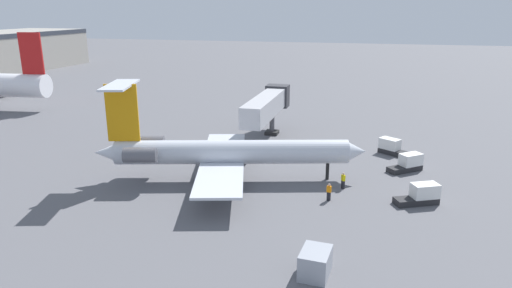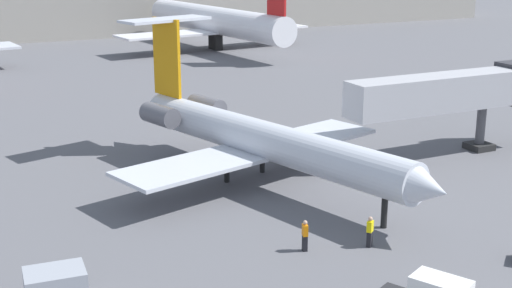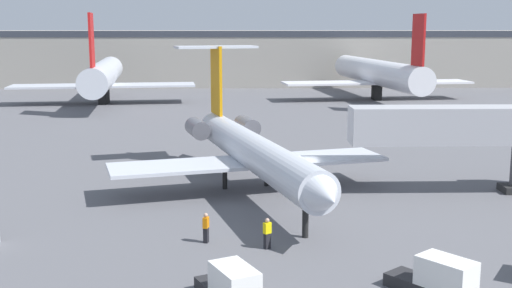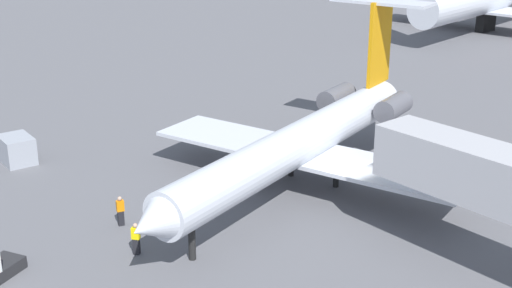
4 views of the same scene
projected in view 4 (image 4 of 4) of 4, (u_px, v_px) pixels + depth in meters
The scene contains 5 objects.
ground_plane at pixel (351, 206), 40.26m from camera, with size 400.00×400.00×0.10m, color #5B5B60.
regional_jet at pixel (307, 137), 41.85m from camera, with size 20.43×27.55×10.11m.
ground_crew_marshaller at pixel (120, 211), 37.55m from camera, with size 0.36×0.46×1.69m.
ground_crew_loader at pixel (136, 239), 34.53m from camera, with size 0.48×0.45×1.69m.
cargo_container_uld at pixel (17, 150), 46.38m from camera, with size 2.72×2.09×1.80m.
Camera 4 is at (24.41, -27.93, 16.90)m, focal length 49.14 mm.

